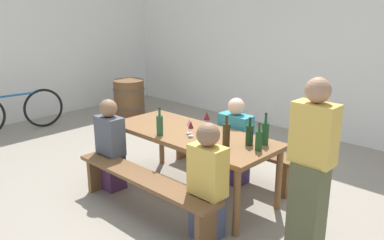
{
  "coord_description": "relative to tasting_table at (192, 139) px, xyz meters",
  "views": [
    {
      "loc": [
        2.97,
        -3.11,
        2.16
      ],
      "look_at": [
        0.0,
        0.0,
        0.9
      ],
      "focal_mm": 37.14,
      "sensor_mm": 36.0,
      "label": 1
    }
  ],
  "objects": [
    {
      "name": "wine_bottle_4",
      "position": [
        0.56,
        -0.07,
        0.2
      ],
      "size": [
        0.08,
        0.08,
        0.33
      ],
      "color": "#332814",
      "rests_on": "tasting_table"
    },
    {
      "name": "wine_bottle_0",
      "position": [
        -0.19,
        -0.31,
        0.2
      ],
      "size": [
        0.07,
        0.07,
        0.32
      ],
      "color": "#234C2D",
      "rests_on": "tasting_table"
    },
    {
      "name": "bench_far",
      "position": [
        0.0,
        0.73,
        -0.32
      ],
      "size": [
        1.94,
        0.3,
        0.45
      ],
      "color": "brown",
      "rests_on": "ground"
    },
    {
      "name": "parked_bicycle_0",
      "position": [
        -3.85,
        -0.45,
        -0.3
      ],
      "size": [
        0.33,
        1.68,
        0.9
      ],
      "rotation": [
        0.0,
        0.0,
        1.42
      ],
      "color": "black",
      "rests_on": "ground"
    },
    {
      "name": "back_wall",
      "position": [
        0.0,
        3.11,
        0.93
      ],
      "size": [
        14.0,
        0.2,
        3.2
      ],
      "primitive_type": "cube",
      "color": "silver",
      "rests_on": "ground"
    },
    {
      "name": "wine_bottle_1",
      "position": [
        0.88,
        0.05,
        0.18
      ],
      "size": [
        0.07,
        0.07,
        0.29
      ],
      "color": "#194723",
      "rests_on": "tasting_table"
    },
    {
      "name": "bench_near",
      "position": [
        0.0,
        -0.73,
        -0.32
      ],
      "size": [
        1.94,
        0.3,
        0.45
      ],
      "color": "brown",
      "rests_on": "ground"
    },
    {
      "name": "side_wall",
      "position": [
        -4.51,
        0.0,
        0.93
      ],
      "size": [
        0.2,
        6.61,
        3.2
      ],
      "primitive_type": "cube",
      "color": "silver",
      "rests_on": "ground"
    },
    {
      "name": "wine_glass_1",
      "position": [
        -0.01,
        -0.04,
        0.19
      ],
      "size": [
        0.06,
        0.06,
        0.16
      ],
      "color": "silver",
      "rests_on": "tasting_table"
    },
    {
      "name": "seated_guest_far_0",
      "position": [
        0.18,
        0.58,
        -0.16
      ],
      "size": [
        0.41,
        0.24,
        1.09
      ],
      "rotation": [
        0.0,
        0.0,
        -1.57
      ],
      "color": "#402B64",
      "rests_on": "ground"
    },
    {
      "name": "wine_bottle_2",
      "position": [
        0.71,
        0.12,
        0.19
      ],
      "size": [
        0.08,
        0.08,
        0.3
      ],
      "color": "#143319",
      "rests_on": "tasting_table"
    },
    {
      "name": "seated_guest_near_1",
      "position": [
        0.75,
        -0.58,
        -0.12
      ],
      "size": [
        0.35,
        0.24,
        1.15
      ],
      "rotation": [
        0.0,
        0.0,
        1.57
      ],
      "color": "#424967",
      "rests_on": "ground"
    },
    {
      "name": "ground_plane",
      "position": [
        0.0,
        0.0,
        -0.67
      ],
      "size": [
        24.0,
        24.0,
        0.0
      ],
      "primitive_type": "plane",
      "color": "gray"
    },
    {
      "name": "tasting_table",
      "position": [
        0.0,
        0.0,
        0.0
      ],
      "size": [
        2.04,
        0.86,
        0.75
      ],
      "color": "brown",
      "rests_on": "ground"
    },
    {
      "name": "wine_glass_2",
      "position": [
        0.07,
        -0.09,
        0.2
      ],
      "size": [
        0.06,
        0.06,
        0.17
      ],
      "color": "silver",
      "rests_on": "tasting_table"
    },
    {
      "name": "seated_guest_near_0",
      "position": [
        -0.78,
        -0.58,
        -0.14
      ],
      "size": [
        0.35,
        0.24,
        1.11
      ],
      "rotation": [
        0.0,
        0.0,
        1.57
      ],
      "color": "#48274A",
      "rests_on": "ground"
    },
    {
      "name": "standing_host",
      "position": [
        1.56,
        -0.17,
        0.11
      ],
      "size": [
        0.36,
        0.24,
        1.61
      ],
      "rotation": [
        0.0,
        0.0,
        3.14
      ],
      "color": "brown",
      "rests_on": "ground"
    },
    {
      "name": "wine_barrel",
      "position": [
        -3.31,
        1.64,
        -0.32
      ],
      "size": [
        0.64,
        0.64,
        0.71
      ],
      "color": "brown",
      "rests_on": "ground"
    },
    {
      "name": "wine_glass_0",
      "position": [
        -0.07,
        0.34,
        0.19
      ],
      "size": [
        0.08,
        0.08,
        0.17
      ],
      "color": "silver",
      "rests_on": "tasting_table"
    },
    {
      "name": "wine_bottle_3",
      "position": [
        0.82,
        0.24,
        0.2
      ],
      "size": [
        0.08,
        0.08,
        0.34
      ],
      "color": "#194723",
      "rests_on": "tasting_table"
    }
  ]
}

